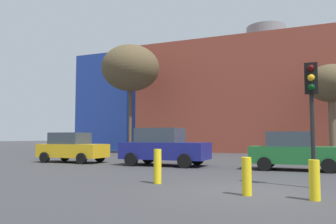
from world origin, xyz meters
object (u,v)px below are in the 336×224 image
object	(u,v)px
bollard_yellow_1	(247,176)
bollard_yellow_2	(314,180)
parked_car_1	(164,147)
bollard_yellow_0	(158,166)
bare_tree_2	(331,84)
parked_car_0	(72,148)
traffic_light_island	(312,95)
parked_car_2	(294,151)
bare_tree_1	(130,68)

from	to	relation	value
bollard_yellow_1	bollard_yellow_2	size ratio (longest dim) A/B	1.02
parked_car_1	bollard_yellow_0	xyz separation A→B (m)	(2.49, -6.22, -0.41)
bare_tree_2	bollard_yellow_1	bearing A→B (deg)	-98.82
parked_car_0	traffic_light_island	world-z (taller)	traffic_light_island
bare_tree_2	bollard_yellow_0	world-z (taller)	bare_tree_2
traffic_light_island	bare_tree_2	world-z (taller)	bare_tree_2
parked_car_1	parked_car_2	size ratio (longest dim) A/B	1.13
bare_tree_1	traffic_light_island	bearing A→B (deg)	-46.96
bare_tree_1	bollard_yellow_1	world-z (taller)	bare_tree_1
traffic_light_island	bollard_yellow_1	world-z (taller)	traffic_light_island
parked_car_1	parked_car_2	distance (m)	6.27
bare_tree_2	bollard_yellow_0	bearing A→B (deg)	-108.12
parked_car_0	parked_car_1	xyz separation A→B (m)	(5.76, 0.00, 0.10)
parked_car_0	traffic_light_island	size ratio (longest dim) A/B	1.09
bollard_yellow_1	bare_tree_1	bearing A→B (deg)	126.61
parked_car_0	parked_car_2	world-z (taller)	parked_car_0
parked_car_1	bollard_yellow_2	world-z (taller)	parked_car_1
parked_car_2	traffic_light_island	bearing A→B (deg)	-82.20
parked_car_2	traffic_light_island	size ratio (longest dim) A/B	1.08
bare_tree_1	bare_tree_2	world-z (taller)	bare_tree_1
parked_car_2	bollard_yellow_1	size ratio (longest dim) A/B	4.12
parked_car_1	traffic_light_island	xyz separation A→B (m)	(7.00, -5.37, 1.70)
parked_car_1	bollard_yellow_0	size ratio (longest dim) A/B	4.12
parked_car_2	bollard_yellow_1	xyz separation A→B (m)	(-0.82, -7.36, -0.37)
bare_tree_2	bollard_yellow_0	xyz separation A→B (m)	(-5.96, -18.22, -4.86)
bare_tree_1	bare_tree_2	size ratio (longest dim) A/B	1.41
traffic_light_island	bollard_yellow_0	distance (m)	5.05
traffic_light_island	bollard_yellow_0	bearing A→B (deg)	-79.98
bare_tree_2	bollard_yellow_0	distance (m)	19.78
parked_car_1	bare_tree_1	world-z (taller)	bare_tree_1
bare_tree_1	bollard_yellow_1	size ratio (longest dim) A/B	10.28
bare_tree_2	bollard_yellow_2	bearing A→B (deg)	-94.28
bollard_yellow_1	bollard_yellow_2	bearing A→B (deg)	-2.72
bollard_yellow_0	bollard_yellow_2	xyz separation A→B (m)	(4.51, -1.21, -0.07)
parked_car_2	bare_tree_2	xyz separation A→B (m)	(2.19, 12.00, 4.55)
parked_car_1	bare_tree_2	bearing A→B (deg)	54.83
traffic_light_island	parked_car_0	bearing A→B (deg)	-113.44
parked_car_2	traffic_light_island	xyz separation A→B (m)	(0.74, -5.37, 1.81)
parked_car_0	parked_car_1	distance (m)	5.76
parked_car_0	bare_tree_2	world-z (taller)	bare_tree_2
bare_tree_1	bare_tree_2	distance (m)	16.49
parked_car_1	parked_car_0	bearing A→B (deg)	-180.00
bare_tree_1	bollard_yellow_1	xyz separation A→B (m)	(13.27, -17.86, -7.14)
bare_tree_2	bollard_yellow_1	size ratio (longest dim) A/B	7.31
bollard_yellow_0	bollard_yellow_1	world-z (taller)	bollard_yellow_0
bare_tree_1	parked_car_0	bearing A→B (deg)	-78.90
traffic_light_island	bollard_yellow_1	size ratio (longest dim) A/B	3.82
bare_tree_2	parked_car_1	bearing A→B (deg)	-125.17
bare_tree_1	bare_tree_2	bearing A→B (deg)	5.27
parked_car_0	parked_car_2	xyz separation A→B (m)	(12.03, -0.00, -0.01)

